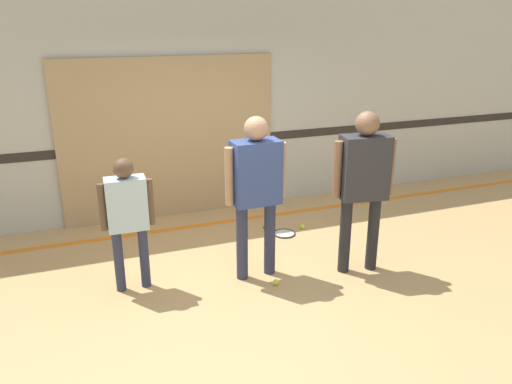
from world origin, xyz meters
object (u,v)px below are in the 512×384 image
tennis_ball_by_spare_racket (302,226)px  person_student_right (363,176)px  person_student_left (127,211)px  person_instructor (256,181)px  racket_spare_on_floor (283,233)px  tennis_ball_near_instructor (276,282)px

tennis_ball_by_spare_racket → person_student_right: bearing=-86.3°
person_student_left → person_student_right: (2.41, -0.47, 0.24)m
person_student_right → person_instructor: bearing=-4.4°
tennis_ball_by_spare_racket → racket_spare_on_floor: bearing=-167.2°
tennis_ball_by_spare_racket → tennis_ball_near_instructor: bearing=-125.8°
person_instructor → tennis_ball_by_spare_racket: (1.03, 0.98, -1.06)m
tennis_ball_by_spare_racket → person_instructor: bearing=-136.4°
person_student_right → tennis_ball_by_spare_racket: person_student_right is taller
tennis_ball_near_instructor → tennis_ball_by_spare_racket: (0.91, 1.26, 0.00)m
person_student_right → tennis_ball_near_instructor: (-0.99, -0.01, -1.08)m
person_instructor → person_student_left: person_instructor is taller
person_student_left → racket_spare_on_floor: size_ratio=2.83×
person_student_left → tennis_ball_by_spare_racket: (2.33, 0.79, -0.84)m
person_student_right → tennis_ball_near_instructor: person_student_right is taller
person_student_left → tennis_ball_near_instructor: (1.42, -0.47, -0.84)m
person_student_left → tennis_ball_near_instructor: bearing=-17.4°
person_instructor → racket_spare_on_floor: size_ratio=3.55×
person_student_right → racket_spare_on_floor: size_ratio=3.60×
person_student_left → person_student_right: person_student_right is taller
person_student_left → tennis_ball_near_instructor: person_student_left is taller
person_instructor → racket_spare_on_floor: person_instructor is taller
racket_spare_on_floor → tennis_ball_near_instructor: size_ratio=7.55×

